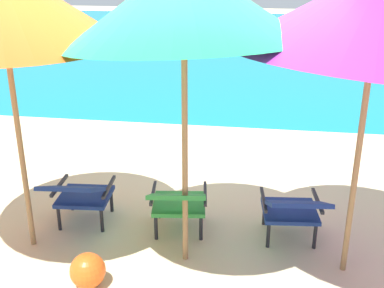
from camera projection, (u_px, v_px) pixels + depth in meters
ground_plane at (222, 113)px, 8.62m from camera, size 40.00×40.00×0.00m
ocean_band at (246, 41)px, 16.21m from camera, size 40.00×18.00×0.01m
lounge_chair_left at (79, 193)px, 4.77m from camera, size 0.60×0.91×0.68m
lounge_chair_center at (178, 201)px, 4.62m from camera, size 0.65×0.94×0.68m
lounge_chair_right at (293, 208)px, 4.48m from camera, size 0.63×0.93×0.68m
beach_umbrella_left at (1, 3)px, 3.84m from camera, size 2.18×2.18×2.59m
beach_umbrella_center at (184, 2)px, 3.60m from camera, size 2.73×2.74×2.68m
beach_umbrella_right at (377, 14)px, 3.48m from camera, size 3.07×3.06×2.65m
beach_ball at (88, 271)px, 4.00m from camera, size 0.30×0.30×0.30m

